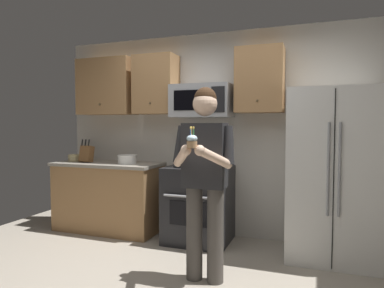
{
  "coord_description": "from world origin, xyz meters",
  "views": [
    {
      "loc": [
        1.19,
        -2.57,
        1.42
      ],
      "look_at": [
        0.12,
        0.36,
        1.25
      ],
      "focal_mm": 32.21,
      "sensor_mm": 36.0,
      "label": 1
    }
  ],
  "objects_px": {
    "bowl_small_colored": "(75,158)",
    "cupcake": "(192,141)",
    "microwave": "(202,101)",
    "bowl_large_white": "(127,159)",
    "oven_range": "(199,204)",
    "knife_block": "(87,154)",
    "person": "(204,173)",
    "refrigerator": "(332,175)"
  },
  "relations": [
    {
      "from": "knife_block",
      "to": "bowl_small_colored",
      "type": "height_order",
      "value": "knife_block"
    },
    {
      "from": "oven_range",
      "to": "refrigerator",
      "type": "distance_m",
      "value": 1.56
    },
    {
      "from": "bowl_small_colored",
      "to": "cupcake",
      "type": "height_order",
      "value": "cupcake"
    },
    {
      "from": "bowl_small_colored",
      "to": "oven_range",
      "type": "bearing_deg",
      "value": -0.91
    },
    {
      "from": "refrigerator",
      "to": "person",
      "type": "bearing_deg",
      "value": -138.79
    },
    {
      "from": "knife_block",
      "to": "bowl_small_colored",
      "type": "bearing_deg",
      "value": 166.31
    },
    {
      "from": "microwave",
      "to": "cupcake",
      "type": "height_order",
      "value": "microwave"
    },
    {
      "from": "cupcake",
      "to": "oven_range",
      "type": "bearing_deg",
      "value": 106.55
    },
    {
      "from": "person",
      "to": "knife_block",
      "type": "bearing_deg",
      "value": 154.02
    },
    {
      "from": "cupcake",
      "to": "microwave",
      "type": "bearing_deg",
      "value": 105.26
    },
    {
      "from": "refrigerator",
      "to": "knife_block",
      "type": "distance_m",
      "value": 3.11
    },
    {
      "from": "oven_range",
      "to": "bowl_small_colored",
      "type": "height_order",
      "value": "bowl_small_colored"
    },
    {
      "from": "bowl_large_white",
      "to": "bowl_small_colored",
      "type": "relative_size",
      "value": 1.27
    },
    {
      "from": "microwave",
      "to": "bowl_large_white",
      "type": "xyz_separation_m",
      "value": [
        -0.99,
        -0.13,
        -0.74
      ]
    },
    {
      "from": "knife_block",
      "to": "bowl_large_white",
      "type": "height_order",
      "value": "knife_block"
    },
    {
      "from": "microwave",
      "to": "person",
      "type": "bearing_deg",
      "value": -70.58
    },
    {
      "from": "bowl_large_white",
      "to": "person",
      "type": "distance_m",
      "value": 1.7
    },
    {
      "from": "bowl_large_white",
      "to": "cupcake",
      "type": "height_order",
      "value": "cupcake"
    },
    {
      "from": "cupcake",
      "to": "bowl_large_white",
      "type": "bearing_deg",
      "value": 136.28
    },
    {
      "from": "microwave",
      "to": "knife_block",
      "type": "height_order",
      "value": "microwave"
    },
    {
      "from": "oven_range",
      "to": "cupcake",
      "type": "distance_m",
      "value": 1.62
    },
    {
      "from": "refrigerator",
      "to": "person",
      "type": "distance_m",
      "value": 1.47
    },
    {
      "from": "knife_block",
      "to": "bowl_large_white",
      "type": "xyz_separation_m",
      "value": [
        0.62,
        0.02,
        -0.05
      ]
    },
    {
      "from": "oven_range",
      "to": "cupcake",
      "type": "xyz_separation_m",
      "value": [
        0.4,
        -1.33,
        0.83
      ]
    },
    {
      "from": "bowl_large_white",
      "to": "cupcake",
      "type": "relative_size",
      "value": 1.43
    },
    {
      "from": "microwave",
      "to": "oven_range",
      "type": "bearing_deg",
      "value": -90.02
    },
    {
      "from": "oven_range",
      "to": "bowl_large_white",
      "type": "distance_m",
      "value": 1.12
    },
    {
      "from": "refrigerator",
      "to": "knife_block",
      "type": "bearing_deg",
      "value": 179.82
    },
    {
      "from": "bowl_small_colored",
      "to": "cupcake",
      "type": "distance_m",
      "value": 2.65
    },
    {
      "from": "microwave",
      "to": "bowl_small_colored",
      "type": "height_order",
      "value": "microwave"
    },
    {
      "from": "microwave",
      "to": "bowl_large_white",
      "type": "distance_m",
      "value": 1.24
    },
    {
      "from": "person",
      "to": "bowl_large_white",
      "type": "bearing_deg",
      "value": 144.3
    },
    {
      "from": "microwave",
      "to": "bowl_small_colored",
      "type": "distance_m",
      "value": 2.0
    },
    {
      "from": "oven_range",
      "to": "microwave",
      "type": "height_order",
      "value": "microwave"
    },
    {
      "from": "knife_block",
      "to": "bowl_large_white",
      "type": "bearing_deg",
      "value": 1.71
    },
    {
      "from": "microwave",
      "to": "knife_block",
      "type": "bearing_deg",
      "value": -174.72
    },
    {
      "from": "bowl_large_white",
      "to": "cupcake",
      "type": "distance_m",
      "value": 1.94
    },
    {
      "from": "refrigerator",
      "to": "bowl_large_white",
      "type": "distance_m",
      "value": 2.49
    },
    {
      "from": "microwave",
      "to": "knife_block",
      "type": "distance_m",
      "value": 1.75
    },
    {
      "from": "microwave",
      "to": "person",
      "type": "distance_m",
      "value": 1.4
    },
    {
      "from": "bowl_large_white",
      "to": "cupcake",
      "type": "bearing_deg",
      "value": -43.72
    },
    {
      "from": "knife_block",
      "to": "microwave",
      "type": "bearing_deg",
      "value": 5.28
    }
  ]
}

